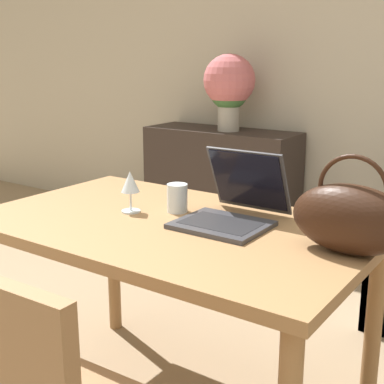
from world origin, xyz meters
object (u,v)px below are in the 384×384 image
(handbag, at_px, (350,218))
(flower_vase, at_px, (229,86))
(laptop, at_px, (235,203))
(wine_glass, at_px, (130,184))
(drinking_glass, at_px, (177,198))

(handbag, relative_size, flower_vase, 0.66)
(laptop, xyz_separation_m, wine_glass, (-0.37, -0.12, 0.04))
(flower_vase, bearing_deg, handbag, -50.07)
(laptop, distance_m, wine_glass, 0.40)
(drinking_glass, bearing_deg, wine_glass, -143.96)
(laptop, relative_size, drinking_glass, 3.45)
(handbag, bearing_deg, laptop, 169.05)
(wine_glass, bearing_deg, flower_vase, 110.01)
(drinking_glass, xyz_separation_m, wine_glass, (-0.14, -0.10, 0.05))
(laptop, height_order, wine_glass, laptop)
(laptop, xyz_separation_m, drinking_glass, (-0.23, -0.02, -0.01))
(wine_glass, bearing_deg, handbag, 2.71)
(wine_glass, bearing_deg, drinking_glass, 36.04)
(laptop, bearing_deg, wine_glass, -161.78)
(drinking_glass, height_order, flower_vase, flower_vase)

